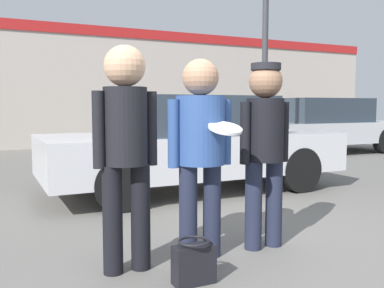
{
  "coord_description": "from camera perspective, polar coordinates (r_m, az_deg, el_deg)",
  "views": [
    {
      "loc": [
        -1.95,
        -3.08,
        1.27
      ],
      "look_at": [
        -0.38,
        0.18,
        0.94
      ],
      "focal_mm": 40.0,
      "sensor_mm": 36.0,
      "label": 1
    }
  ],
  "objects": [
    {
      "name": "parked_car_near",
      "position": [
        6.34,
        -0.05,
        0.13
      ],
      "size": [
        4.36,
        1.78,
        1.41
      ],
      "color": "silver",
      "rests_on": "ground"
    },
    {
      "name": "handbag",
      "position": [
        3.15,
        0.25,
        -15.53
      ],
      "size": [
        0.3,
        0.23,
        0.32
      ],
      "color": "black",
      "rests_on": "ground"
    },
    {
      "name": "person_right",
      "position": [
        3.81,
        9.68,
        0.64
      ],
      "size": [
        0.5,
        0.33,
        1.63
      ],
      "color": "#1E2338",
      "rests_on": "ground"
    },
    {
      "name": "storefront_building",
      "position": [
        13.48,
        -17.55,
        7.51
      ],
      "size": [
        24.0,
        0.22,
        3.7
      ],
      "color": "#B2A89E",
      "rests_on": "ground"
    },
    {
      "name": "person_left",
      "position": [
        3.23,
        -8.83,
        0.66
      ],
      "size": [
        0.5,
        0.33,
        1.71
      ],
      "color": "black",
      "rests_on": "ground"
    },
    {
      "name": "person_middle_with_frisbee",
      "position": [
        3.48,
        1.15,
        0.52
      ],
      "size": [
        0.57,
        0.61,
        1.64
      ],
      "color": "#1E2338",
      "rests_on": "ground"
    },
    {
      "name": "ground_plane",
      "position": [
        3.85,
        6.42,
        -14.07
      ],
      "size": [
        56.0,
        56.0,
        0.0
      ],
      "primitive_type": "plane",
      "color": "#66635E"
    },
    {
      "name": "parked_car_far",
      "position": [
        11.96,
        16.86,
        2.38
      ],
      "size": [
        4.59,
        1.88,
        1.46
      ],
      "color": "#B7BABF",
      "rests_on": "ground"
    }
  ]
}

